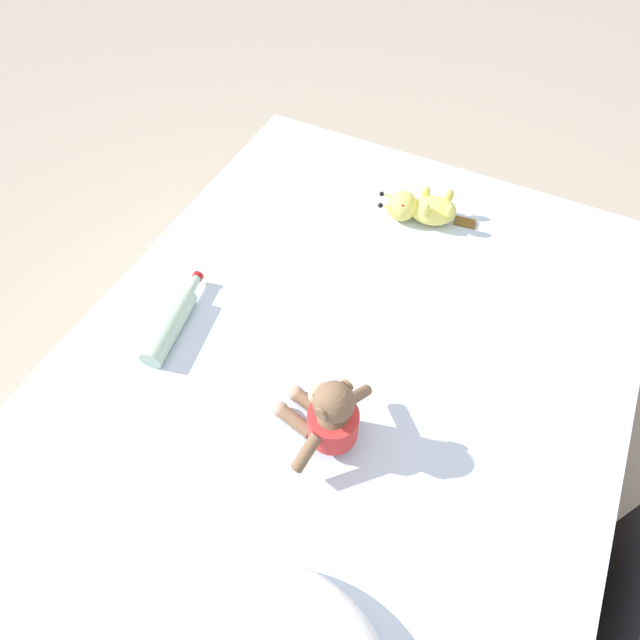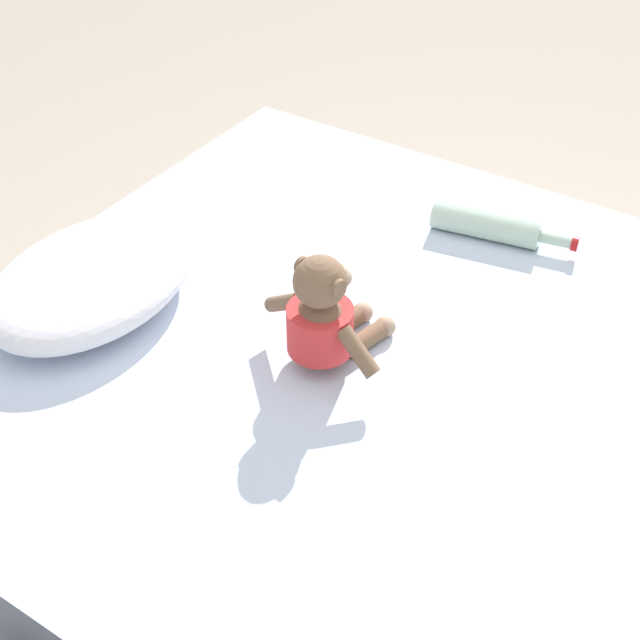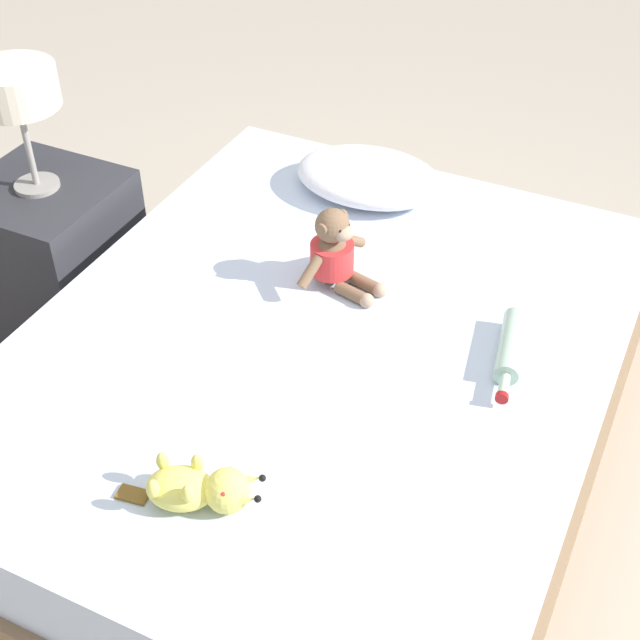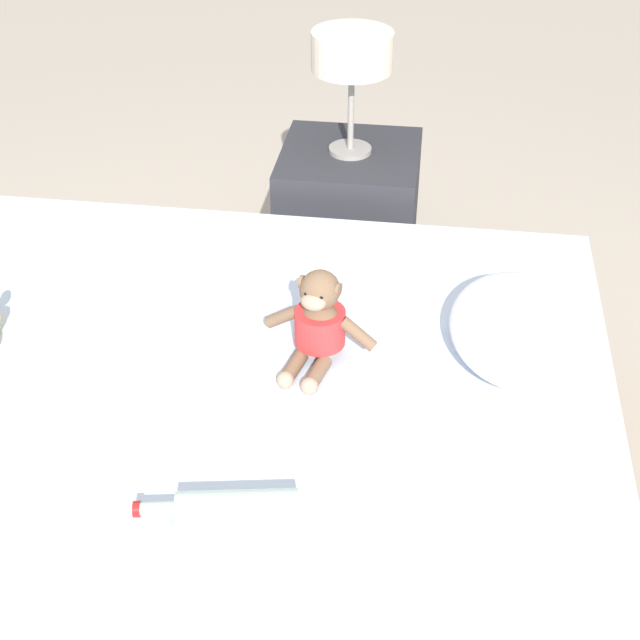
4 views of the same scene
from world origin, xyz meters
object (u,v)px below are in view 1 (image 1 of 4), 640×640
(bed, at_px, (342,403))
(plush_yellow_creature, at_px, (420,208))
(glass_bottle, at_px, (171,324))
(plush_monkey, at_px, (330,418))

(bed, bearing_deg, plush_yellow_creature, -88.86)
(plush_yellow_creature, relative_size, glass_bottle, 0.99)
(glass_bottle, bearing_deg, plush_monkey, 170.08)
(bed, relative_size, plush_yellow_creature, 5.93)
(bed, bearing_deg, plush_monkey, 105.33)
(bed, relative_size, plush_monkey, 6.70)
(plush_yellow_creature, bearing_deg, glass_bottle, 58.11)
(bed, xyz_separation_m, plush_yellow_creature, (0.01, -0.61, 0.30))
(bed, height_order, plush_monkey, plush_monkey)
(plush_yellow_creature, height_order, glass_bottle, plush_yellow_creature)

